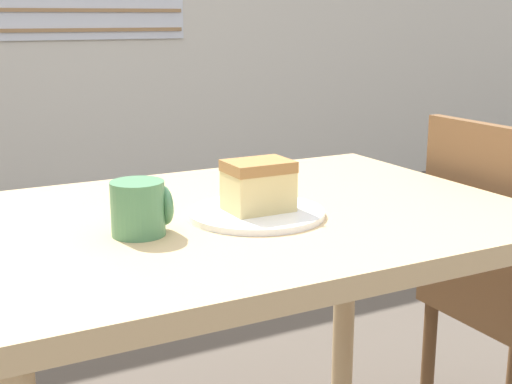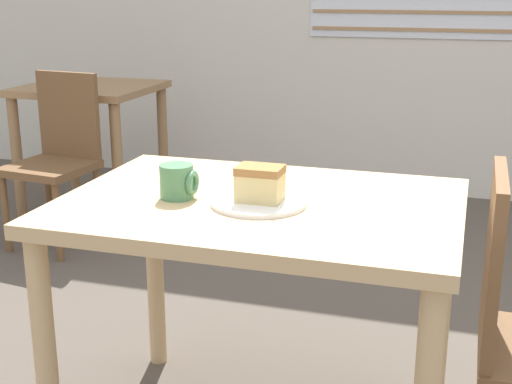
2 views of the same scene
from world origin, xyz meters
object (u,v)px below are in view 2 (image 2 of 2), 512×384
Objects in this scene: plate at (259,202)px; dining_table_far at (91,110)px; chair_far_corner at (58,154)px; dining_table_near at (260,237)px; cake_slice at (260,183)px; coffee_mug at (178,182)px.

dining_table_far is at bearing 130.12° from plate.
chair_far_corner is at bearing -79.07° from dining_table_far.
dining_table_near is 1.21× the size of chair_far_corner.
dining_table_near is 0.18m from cake_slice.
cake_slice is at bearing -74.36° from dining_table_near.
chair_far_corner is 1.93m from coffee_mug.
dining_table_near is 2.48m from dining_table_far.
coffee_mug reaches higher than plate.
cake_slice is 1.19× the size of coffee_mug.
chair_far_corner is 2.09m from cake_slice.
plate is at bearing -49.88° from dining_table_far.
chair_far_corner reaches higher than dining_table_near.
chair_far_corner is (0.10, -0.54, -0.14)m from dining_table_far.
cake_slice reaches higher than dining_table_far.
coffee_mug is (-0.23, -0.01, 0.04)m from plate.
plate is 0.23m from coffee_mug.
coffee_mug is at bearing -166.82° from dining_table_near.
dining_table_far is (-1.62, 1.89, -0.04)m from dining_table_near.
dining_table_far is 0.86× the size of chair_far_corner.
dining_table_far is at bearing 130.16° from cake_slice.
coffee_mug reaches higher than dining_table_near.
cake_slice reaches higher than dining_table_near.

